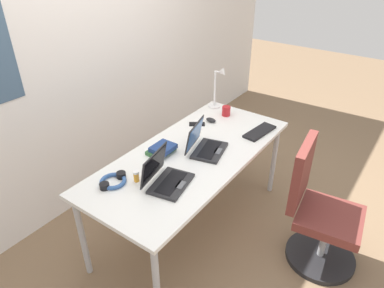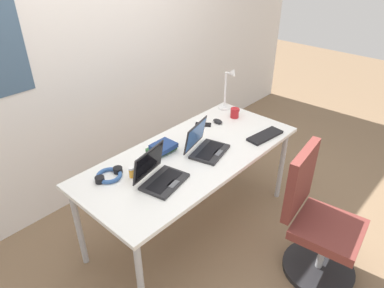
{
  "view_description": "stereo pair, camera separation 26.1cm",
  "coord_description": "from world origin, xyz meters",
  "views": [
    {
      "loc": [
        -1.82,
        -1.31,
        2.17
      ],
      "look_at": [
        0.0,
        0.0,
        0.82
      ],
      "focal_mm": 32.75,
      "sensor_mm": 36.0,
      "label": 1
    },
    {
      "loc": [
        -1.66,
        -1.51,
        2.17
      ],
      "look_at": [
        0.0,
        0.0,
        0.82
      ],
      "focal_mm": 32.75,
      "sensor_mm": 36.0,
      "label": 2
    }
  ],
  "objects": [
    {
      "name": "ground_plane",
      "position": [
        0.0,
        0.0,
        0.0
      ],
      "size": [
        12.0,
        12.0,
        0.0
      ],
      "primitive_type": "plane",
      "color": "#7A6047"
    },
    {
      "name": "laptop_back_left",
      "position": [
        0.09,
        -0.06,
        0.79
      ],
      "size": [
        0.36,
        0.32,
        0.23
      ],
      "color": "#232326",
      "rests_on": "desk"
    },
    {
      "name": "pill_bottle",
      "position": [
        -0.5,
        0.1,
        0.78
      ],
      "size": [
        0.04,
        0.04,
        0.08
      ],
      "color": "gold",
      "rests_on": "desk"
    },
    {
      "name": "book_stack",
      "position": [
        -0.13,
        0.19,
        0.77
      ],
      "size": [
        0.21,
        0.17,
        0.06
      ],
      "color": "#336638",
      "rests_on": "desk"
    },
    {
      "name": "coffee_mug",
      "position": [
        0.71,
        0.12,
        0.78
      ],
      "size": [
        0.11,
        0.08,
        0.09
      ],
      "color": "#B21E23",
      "rests_on": "desk"
    },
    {
      "name": "computer_mouse",
      "position": [
        0.52,
        0.17,
        0.76
      ],
      "size": [
        0.06,
        0.1,
        0.03
      ],
      "primitive_type": "ellipsoid",
      "rotation": [
        0.0,
        0.0,
        -0.07
      ],
      "color": "black",
      "rests_on": "desk"
    },
    {
      "name": "office_chair",
      "position": [
        0.28,
        -0.94,
        0.4
      ],
      "size": [
        0.52,
        0.56,
        0.97
      ],
      "color": "black",
      "rests_on": "ground_plane"
    },
    {
      "name": "desk_lamp",
      "position": [
        0.8,
        0.28,
        0.94
      ],
      "size": [
        0.12,
        0.18,
        0.4
      ],
      "color": "white",
      "rests_on": "desk"
    },
    {
      "name": "external_keyboard",
      "position": [
        0.59,
        -0.28,
        0.75
      ],
      "size": [
        0.34,
        0.16,
        0.02
      ],
      "primitive_type": "cube",
      "rotation": [
        0.0,
        0.0,
        -0.13
      ],
      "color": "black",
      "rests_on": "desk"
    },
    {
      "name": "cell_phone",
      "position": [
        0.4,
        0.23,
        0.74
      ],
      "size": [
        0.13,
        0.15,
        0.01
      ],
      "primitive_type": "cube",
      "rotation": [
        0.0,
        0.0,
        0.62
      ],
      "color": "black",
      "rests_on": "desk"
    },
    {
      "name": "desk",
      "position": [
        0.0,
        0.0,
        0.68
      ],
      "size": [
        1.8,
        0.8,
        0.74
      ],
      "color": "white",
      "rests_on": "ground_plane"
    },
    {
      "name": "headphones",
      "position": [
        -0.61,
        0.21,
        0.76
      ],
      "size": [
        0.21,
        0.18,
        0.04
      ],
      "color": "#335999",
      "rests_on": "desk"
    },
    {
      "name": "laptop_back_right",
      "position": [
        -0.41,
        -0.08,
        0.79
      ],
      "size": [
        0.35,
        0.31,
        0.23
      ],
      "color": "#232326",
      "rests_on": "desk"
    },
    {
      "name": "wall_back",
      "position": [
        -0.0,
        1.1,
        1.3
      ],
      "size": [
        6.0,
        0.13,
        2.6
      ],
      "color": "silver",
      "rests_on": "ground_plane"
    }
  ]
}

